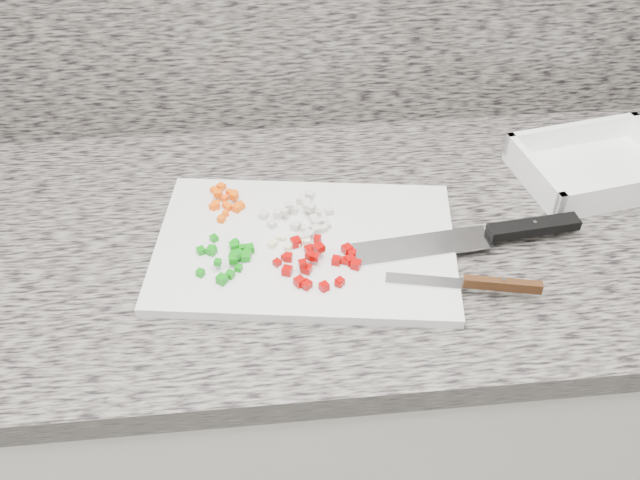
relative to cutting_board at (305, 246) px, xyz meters
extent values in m
cube|color=white|center=(-0.02, 0.05, -0.48)|extent=(3.92, 0.62, 0.86)
cube|color=slate|center=(-0.02, 0.05, -0.03)|extent=(3.96, 0.64, 0.04)
cube|color=silver|center=(0.00, 0.00, 0.00)|extent=(0.48, 0.36, 0.01)
cube|color=#FF5705|center=(-0.10, 0.11, 0.02)|extent=(0.01, 0.01, 0.01)
cube|color=#FF5705|center=(-0.10, 0.08, 0.01)|extent=(0.02, 0.02, 0.01)
cube|color=#FF5705|center=(-0.11, 0.09, 0.01)|extent=(0.01, 0.01, 0.01)
cube|color=#FF5705|center=(-0.13, 0.09, 0.01)|extent=(0.01, 0.01, 0.01)
cube|color=#FF5705|center=(-0.12, 0.07, 0.01)|extent=(0.01, 0.01, 0.01)
cube|color=#FF5705|center=(-0.09, 0.09, 0.01)|extent=(0.02, 0.02, 0.01)
cube|color=#FF5705|center=(-0.12, 0.14, 0.01)|extent=(0.02, 0.02, 0.01)
cube|color=#FF5705|center=(-0.13, 0.13, 0.01)|extent=(0.01, 0.01, 0.01)
cube|color=#FF5705|center=(-0.13, 0.11, 0.02)|extent=(0.01, 0.01, 0.01)
cube|color=#FF5705|center=(-0.12, 0.06, 0.01)|extent=(0.01, 0.01, 0.01)
cube|color=#FF5705|center=(-0.14, 0.13, 0.01)|extent=(0.01, 0.01, 0.01)
cube|color=#FF5705|center=(-0.11, 0.12, 0.02)|extent=(0.01, 0.01, 0.01)
cube|color=#FF5705|center=(-0.12, 0.10, 0.01)|extent=(0.01, 0.01, 0.01)
cube|color=#FF5705|center=(-0.14, 0.09, 0.01)|extent=(0.01, 0.01, 0.01)
cube|color=#FF5705|center=(-0.12, 0.11, 0.01)|extent=(0.01, 0.01, 0.01)
cube|color=#FF5705|center=(-0.10, 0.11, 0.02)|extent=(0.02, 0.02, 0.01)
cube|color=beige|center=(0.02, 0.02, 0.01)|extent=(0.02, 0.02, 0.01)
cube|color=beige|center=(-0.06, 0.06, 0.01)|extent=(0.02, 0.02, 0.01)
cube|color=beige|center=(-0.03, 0.06, 0.02)|extent=(0.01, 0.01, 0.01)
cube|color=beige|center=(0.00, 0.02, 0.01)|extent=(0.01, 0.01, 0.01)
cube|color=beige|center=(-0.01, 0.03, 0.01)|extent=(0.02, 0.02, 0.01)
cube|color=beige|center=(0.01, 0.06, 0.02)|extent=(0.02, 0.02, 0.01)
cube|color=beige|center=(-0.02, 0.07, 0.02)|extent=(0.01, 0.01, 0.01)
cube|color=beige|center=(0.01, 0.07, 0.02)|extent=(0.01, 0.01, 0.01)
cube|color=beige|center=(0.03, 0.02, 0.01)|extent=(0.01, 0.01, 0.01)
cube|color=beige|center=(0.01, 0.01, 0.01)|extent=(0.02, 0.02, 0.01)
cube|color=beige|center=(0.04, 0.03, 0.01)|extent=(0.01, 0.01, 0.01)
cube|color=beige|center=(0.04, 0.06, 0.01)|extent=(0.01, 0.01, 0.01)
cube|color=beige|center=(0.02, 0.05, 0.01)|extent=(0.01, 0.01, 0.01)
cube|color=beige|center=(0.03, 0.04, 0.01)|extent=(0.01, 0.01, 0.01)
cube|color=beige|center=(-0.01, 0.07, 0.01)|extent=(0.01, 0.01, 0.01)
cube|color=beige|center=(0.02, 0.10, 0.01)|extent=(0.02, 0.02, 0.01)
cube|color=beige|center=(-0.01, 0.01, 0.01)|extent=(0.01, 0.01, 0.01)
cube|color=beige|center=(0.01, 0.08, 0.01)|extent=(0.02, 0.02, 0.01)
cube|color=beige|center=(0.02, 0.04, 0.01)|extent=(0.01, 0.01, 0.01)
cube|color=beige|center=(-0.04, 0.06, 0.01)|extent=(0.01, 0.01, 0.01)
cube|color=beige|center=(-0.05, 0.04, 0.01)|extent=(0.01, 0.01, 0.01)
cube|color=beige|center=(0.00, 0.01, 0.01)|extent=(0.02, 0.02, 0.01)
cube|color=beige|center=(-0.01, 0.00, 0.01)|extent=(0.02, 0.02, 0.01)
cube|color=beige|center=(0.00, 0.09, 0.01)|extent=(0.01, 0.01, 0.01)
cube|color=beige|center=(0.02, 0.06, 0.01)|extent=(0.01, 0.01, 0.01)
cube|color=beige|center=(0.02, 0.07, 0.01)|extent=(0.01, 0.01, 0.01)
cube|color=#0B7F0C|center=(-0.14, 0.02, 0.01)|extent=(0.01, 0.01, 0.01)
cube|color=#0B7F0C|center=(-0.09, -0.02, 0.01)|extent=(0.01, 0.01, 0.01)
cube|color=#0B7F0C|center=(-0.10, 0.00, 0.01)|extent=(0.01, 0.01, 0.01)
cube|color=#0B7F0C|center=(-0.09, -0.03, 0.01)|extent=(0.01, 0.01, 0.01)
cube|color=#0B7F0C|center=(-0.15, -0.01, 0.01)|extent=(0.01, 0.01, 0.01)
cube|color=#0B7F0C|center=(-0.11, -0.06, 0.01)|extent=(0.01, 0.01, 0.01)
cube|color=#0B7F0C|center=(-0.11, -0.01, 0.01)|extent=(0.02, 0.02, 0.01)
cube|color=#0B7F0C|center=(-0.15, -0.06, 0.01)|extent=(0.01, 0.01, 0.01)
cube|color=#0B7F0C|center=(-0.11, -0.04, 0.02)|extent=(0.01, 0.01, 0.01)
cube|color=#0B7F0C|center=(-0.10, -0.05, 0.01)|extent=(0.01, 0.01, 0.01)
cube|color=#0B7F0C|center=(-0.08, -0.01, 0.01)|extent=(0.01, 0.01, 0.01)
cube|color=#0B7F0C|center=(-0.13, -0.05, 0.02)|extent=(0.01, 0.01, 0.01)
cube|color=#0B7F0C|center=(-0.10, -0.03, 0.01)|extent=(0.02, 0.02, 0.01)
cube|color=#0B7F0C|center=(-0.14, -0.01, 0.01)|extent=(0.01, 0.01, 0.01)
cube|color=#0B7F0C|center=(-0.14, -0.01, 0.01)|extent=(0.02, 0.02, 0.01)
cube|color=#0B7F0C|center=(-0.12, -0.07, 0.01)|extent=(0.02, 0.02, 0.01)
cube|color=#0B7F0C|center=(-0.10, -0.03, 0.02)|extent=(0.02, 0.02, 0.01)
cube|color=#0B7F0C|center=(-0.09, -0.01, 0.01)|extent=(0.01, 0.01, 0.01)
cube|color=#A00302|center=(0.04, -0.10, 0.01)|extent=(0.01, 0.01, 0.01)
cube|color=#A00302|center=(0.01, -0.05, 0.02)|extent=(0.01, 0.01, 0.01)
cube|color=#A00302|center=(-0.04, -0.05, 0.01)|extent=(0.01, 0.01, 0.01)
cube|color=#A00302|center=(0.05, -0.05, 0.01)|extent=(0.01, 0.01, 0.01)
cube|color=#A00302|center=(0.06, -0.04, 0.01)|extent=(0.01, 0.01, 0.01)
cube|color=#A00302|center=(-0.01, -0.09, 0.01)|extent=(0.02, 0.02, 0.01)
cube|color=#A00302|center=(0.06, -0.03, 0.01)|extent=(0.02, 0.02, 0.01)
cube|color=#A00302|center=(0.02, -0.03, 0.02)|extent=(0.02, 0.02, 0.01)
cube|color=#A00302|center=(-0.03, -0.06, 0.01)|extent=(0.02, 0.02, 0.01)
cube|color=#A00302|center=(-0.03, -0.04, 0.01)|extent=(0.01, 0.01, 0.01)
cube|color=#A00302|center=(0.04, -0.09, 0.01)|extent=(0.02, 0.02, 0.01)
cube|color=#A00302|center=(0.02, -0.10, 0.01)|extent=(0.02, 0.02, 0.01)
cube|color=#A00302|center=(-0.02, -0.09, 0.01)|extent=(0.02, 0.02, 0.01)
cube|color=#A00302|center=(-0.03, -0.04, 0.01)|extent=(0.01, 0.01, 0.01)
cube|color=#A00302|center=(0.02, 0.00, 0.01)|extent=(0.01, 0.01, 0.01)
cube|color=#A00302|center=(0.06, -0.05, 0.01)|extent=(0.02, 0.02, 0.01)
cube|color=#A00302|center=(-0.01, -0.06, 0.02)|extent=(0.01, 0.01, 0.01)
cube|color=#A00302|center=(0.00, -0.02, 0.01)|extent=(0.01, 0.01, 0.01)
cube|color=#A00302|center=(0.07, -0.06, 0.01)|extent=(0.02, 0.02, 0.01)
cube|color=#A00302|center=(0.00, -0.06, 0.01)|extent=(0.02, 0.02, 0.01)
cube|color=#A00302|center=(0.00, -0.05, 0.02)|extent=(0.02, 0.02, 0.01)
cube|color=#A00302|center=(-0.01, -0.01, 0.01)|extent=(0.02, 0.02, 0.01)
cube|color=#A00302|center=(0.01, -0.02, 0.01)|extent=(0.02, 0.02, 0.01)
cube|color=#A00302|center=(0.04, -0.05, 0.01)|extent=(0.02, 0.02, 0.01)
cube|color=beige|center=(-0.04, 0.01, 0.01)|extent=(0.01, 0.01, 0.01)
cube|color=beige|center=(0.00, 0.00, 0.01)|extent=(0.01, 0.01, 0.01)
cube|color=beige|center=(-0.05, -0.01, 0.01)|extent=(0.01, 0.01, 0.01)
cube|color=beige|center=(-0.03, 0.01, 0.01)|extent=(0.01, 0.01, 0.01)
cube|color=beige|center=(0.00, 0.00, 0.01)|extent=(0.01, 0.01, 0.01)
cube|color=beige|center=(-0.03, -0.01, 0.01)|extent=(0.01, 0.01, 0.01)
cube|color=beige|center=(-0.01, -0.01, 0.01)|extent=(0.01, 0.01, 0.01)
cube|color=beige|center=(-0.05, 0.00, 0.01)|extent=(0.01, 0.01, 0.01)
cube|color=beige|center=(-0.02, -0.01, 0.01)|extent=(0.01, 0.01, 0.01)
cube|color=#B9BCC0|center=(0.17, -0.03, 0.01)|extent=(0.22, 0.07, 0.00)
cube|color=black|center=(0.35, -0.01, 0.02)|extent=(0.14, 0.04, 0.02)
cylinder|color=#B9BCC0|center=(0.35, -0.01, 0.02)|extent=(0.01, 0.01, 0.00)
cube|color=#B9BCC0|center=(0.16, -0.10, 0.01)|extent=(0.11, 0.04, 0.00)
cube|color=#402410|center=(0.26, -0.12, 0.02)|extent=(0.11, 0.04, 0.02)
cylinder|color=#B9BCC0|center=(0.26, -0.12, 0.02)|extent=(0.01, 0.01, 0.00)
cube|color=white|center=(0.50, 0.13, 0.00)|extent=(0.28, 0.22, 0.01)
cube|color=white|center=(0.49, 0.22, 0.03)|extent=(0.25, 0.06, 0.04)
cube|color=white|center=(0.52, 0.05, 0.03)|extent=(0.25, 0.06, 0.04)
cube|color=white|center=(0.38, 0.11, 0.03)|extent=(0.04, 0.18, 0.04)
camera|label=1|loc=(-0.06, -0.79, 0.72)|focal=40.00mm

